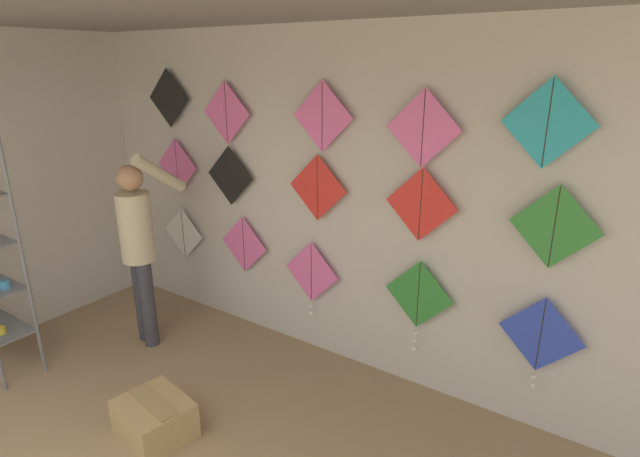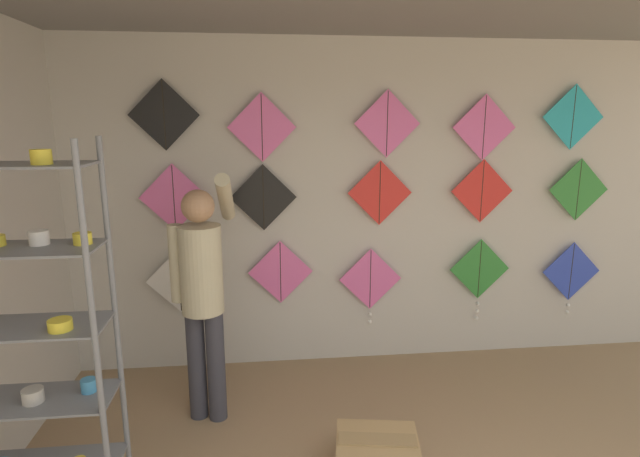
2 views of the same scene
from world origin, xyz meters
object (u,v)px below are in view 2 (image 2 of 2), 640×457
Objects in this scene: kite_12 at (387,124)px; kite_14 at (573,117)px; kite_4 at (571,274)px; kite_6 at (263,198)px; kite_0 at (180,281)px; shopkeeper at (202,285)px; kite_13 at (484,128)px; kite_1 at (280,272)px; kite_5 at (174,198)px; kite_2 at (370,282)px; kite_10 at (164,115)px; kite_3 at (479,273)px; kite_8 at (482,191)px; kite_7 at (380,193)px; kite_9 at (578,190)px; shelf_rack at (24,330)px; kite_11 at (262,127)px.

kite_14 reaches higher than kite_12.
kite_6 is at bearing 179.99° from kite_4.
shopkeeper is at bearing -68.89° from kite_0.
kite_13 is at bearing 0.00° from kite_6.
kite_5 reaches higher than kite_1.
kite_2 is at bearing 180.00° from kite_4.
kite_2 is at bearing -179.98° from kite_14.
kite_12 is (1.03, 0.00, 0.60)m from kite_6.
kite_4 is 3.84m from kite_10.
kite_13 reaches higher than kite_3.
kite_10 is at bearing 179.99° from kite_4.
kite_10 reaches higher than kite_4.
kite_14 is (1.74, 0.00, 1.42)m from kite_2.
kite_14 is at bearing 0.00° from kite_8.
kite_3 is 3.02m from kite_10.
kite_3 is 1.38× the size of kite_5.
kite_4 is 1.25× the size of kite_7.
kite_10 reaches higher than kite_6.
kite_12 is (-1.75, 0.00, 0.58)m from kite_9.
shopkeeper is 1.57m from kite_2.
kite_8 is at bearing 33.16° from shopkeeper.
kite_14 is at bearing 179.73° from kite_4.
kite_14 reaches higher than kite_9.
kite_14 reaches higher than shelf_rack.
shopkeeper is 1.68m from kite_7.
kite_5 is (-0.00, 0.00, 0.71)m from kite_0.
kite_0 is at bearing 180.00° from kite_9.
kite_4 is 1.25× the size of kite_11.
kite_7 is (0.98, 0.00, 0.02)m from kite_6.
kite_2 is 2.02m from kite_9.
kite_11 is 1.00× the size of kite_12.
kite_8 is at bearing 179.96° from kite_4.
kite_13 reaches higher than shopkeeper.
kite_5 is 1.00× the size of kite_11.
kite_2 is 1.00m from kite_3.
shopkeeper is 3.38m from kite_14.
shelf_rack is at bearing -150.75° from kite_3.
kite_1 is 0.66m from kite_6.
kite_12 is (2.19, 1.72, 0.96)m from shelf_rack.
shopkeeper is 0.94m from kite_1.
kite_0 is 1.00× the size of kite_8.
kite_0 is at bearing 0.00° from kite_10.
kite_7 is at bearing 0.00° from kite_10.
kite_12 is (1.76, 0.00, 0.59)m from kite_5.
kite_6 reaches higher than kite_3.
kite_11 is (0.44, 0.74, 1.07)m from shopkeeper.
kite_7 is (0.06, 0.00, 0.79)m from kite_2.
shelf_rack is 4.32m from kite_9.
kite_1 is at bearing 0.00° from kite_0.
kite_8 is at bearing 0.00° from kite_10.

